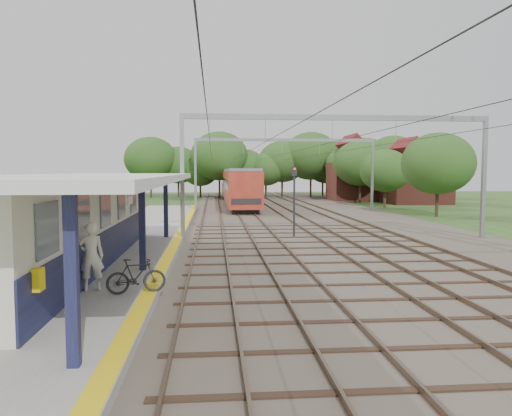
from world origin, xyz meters
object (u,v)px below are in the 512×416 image
train (236,184)px  bicycle (136,276)px  person (91,256)px  signal_post (294,194)px

train → bicycle: bearing=-96.1°
person → bicycle: person is taller
signal_post → train: bearing=95.1°
train → signal_post: 33.44m
bicycle → train: bearing=-20.8°
person → signal_post: size_ratio=0.50×
person → train: bearing=-114.8°
person → signal_post: (8.34, 13.54, 1.18)m
signal_post → person: bearing=-119.7°
person → bicycle: (1.39, -0.46, -0.52)m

